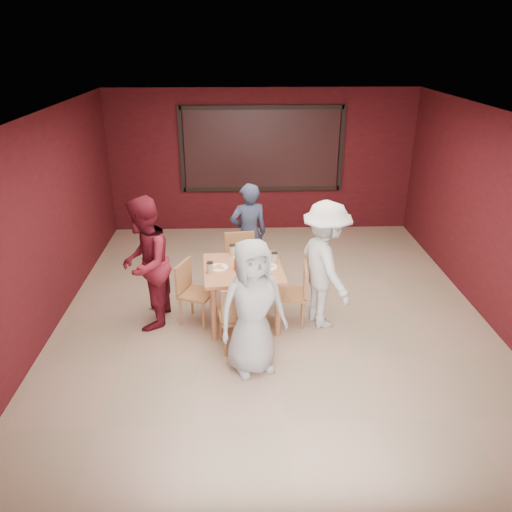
{
  "coord_description": "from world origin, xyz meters",
  "views": [
    {
      "loc": [
        -0.45,
        -6.25,
        3.68
      ],
      "look_at": [
        -0.24,
        -0.19,
        0.99
      ],
      "focal_mm": 35.0,
      "sensor_mm": 36.0,
      "label": 1
    }
  ],
  "objects_px": {
    "chair_right": "(296,290)",
    "dining_table": "(243,275)",
    "chair_front": "(238,314)",
    "diner_front": "(252,307)",
    "chair_left": "(192,289)",
    "diner_right": "(325,265)",
    "diner_left": "(145,264)",
    "diner_back": "(249,234)",
    "chair_back": "(241,260)"
  },
  "relations": [
    {
      "from": "diner_front",
      "to": "chair_back",
      "type": "bearing_deg",
      "value": 72.84
    },
    {
      "from": "diner_left",
      "to": "diner_right",
      "type": "relative_size",
      "value": 1.03
    },
    {
      "from": "chair_back",
      "to": "chair_right",
      "type": "distance_m",
      "value": 1.2
    },
    {
      "from": "dining_table",
      "to": "chair_right",
      "type": "bearing_deg",
      "value": -4.92
    },
    {
      "from": "chair_right",
      "to": "diner_front",
      "type": "relative_size",
      "value": 0.53
    },
    {
      "from": "chair_right",
      "to": "diner_front",
      "type": "bearing_deg",
      "value": -121.29
    },
    {
      "from": "dining_table",
      "to": "chair_front",
      "type": "relative_size",
      "value": 1.21
    },
    {
      "from": "chair_front",
      "to": "diner_left",
      "type": "height_order",
      "value": "diner_left"
    },
    {
      "from": "dining_table",
      "to": "diner_front",
      "type": "relative_size",
      "value": 0.68
    },
    {
      "from": "chair_right",
      "to": "dining_table",
      "type": "bearing_deg",
      "value": 175.08
    },
    {
      "from": "chair_right",
      "to": "diner_left",
      "type": "relative_size",
      "value": 0.49
    },
    {
      "from": "diner_back",
      "to": "diner_left",
      "type": "bearing_deg",
      "value": 27.85
    },
    {
      "from": "dining_table",
      "to": "chair_back",
      "type": "relative_size",
      "value": 1.19
    },
    {
      "from": "chair_front",
      "to": "diner_left",
      "type": "relative_size",
      "value": 0.51
    },
    {
      "from": "chair_left",
      "to": "diner_back",
      "type": "distance_m",
      "value": 1.49
    },
    {
      "from": "diner_front",
      "to": "diner_back",
      "type": "relative_size",
      "value": 1.01
    },
    {
      "from": "chair_front",
      "to": "chair_back",
      "type": "xyz_separation_m",
      "value": [
        0.04,
        1.59,
        0.01
      ]
    },
    {
      "from": "chair_left",
      "to": "diner_right",
      "type": "bearing_deg",
      "value": -3.8
    },
    {
      "from": "dining_table",
      "to": "diner_left",
      "type": "relative_size",
      "value": 0.62
    },
    {
      "from": "diner_back",
      "to": "diner_right",
      "type": "bearing_deg",
      "value": 112.61
    },
    {
      "from": "dining_table",
      "to": "chair_right",
      "type": "distance_m",
      "value": 0.76
    },
    {
      "from": "diner_left",
      "to": "diner_right",
      "type": "bearing_deg",
      "value": 92.18
    },
    {
      "from": "chair_front",
      "to": "diner_front",
      "type": "bearing_deg",
      "value": -65.88
    },
    {
      "from": "chair_back",
      "to": "chair_left",
      "type": "xyz_separation_m",
      "value": [
        -0.68,
        -0.84,
        -0.04
      ]
    },
    {
      "from": "chair_left",
      "to": "chair_right",
      "type": "xyz_separation_m",
      "value": [
        1.43,
        -0.1,
        0.0
      ]
    },
    {
      "from": "chair_front",
      "to": "chair_back",
      "type": "distance_m",
      "value": 1.59
    },
    {
      "from": "chair_right",
      "to": "diner_right",
      "type": "xyz_separation_m",
      "value": [
        0.37,
        -0.02,
        0.38
      ]
    },
    {
      "from": "chair_front",
      "to": "diner_right",
      "type": "bearing_deg",
      "value": 28.18
    },
    {
      "from": "dining_table",
      "to": "diner_back",
      "type": "relative_size",
      "value": 0.69
    },
    {
      "from": "chair_front",
      "to": "chair_right",
      "type": "distance_m",
      "value": 1.02
    },
    {
      "from": "chair_front",
      "to": "diner_back",
      "type": "xyz_separation_m",
      "value": [
        0.18,
        1.96,
        0.29
      ]
    },
    {
      "from": "chair_back",
      "to": "diner_front",
      "type": "relative_size",
      "value": 0.57
    },
    {
      "from": "dining_table",
      "to": "diner_front",
      "type": "height_order",
      "value": "diner_front"
    },
    {
      "from": "chair_front",
      "to": "chair_right",
      "type": "bearing_deg",
      "value": 39.22
    },
    {
      "from": "chair_back",
      "to": "diner_back",
      "type": "bearing_deg",
      "value": 70.35
    },
    {
      "from": "diner_back",
      "to": "chair_left",
      "type": "bearing_deg",
      "value": 42.17
    },
    {
      "from": "diner_back",
      "to": "diner_left",
      "type": "xyz_separation_m",
      "value": [
        -1.4,
        -1.26,
        0.09
      ]
    },
    {
      "from": "chair_right",
      "to": "chair_left",
      "type": "bearing_deg",
      "value": 176.1
    },
    {
      "from": "diner_front",
      "to": "chair_right",
      "type": "bearing_deg",
      "value": 37.92
    },
    {
      "from": "chair_right",
      "to": "diner_left",
      "type": "height_order",
      "value": "diner_left"
    },
    {
      "from": "chair_front",
      "to": "diner_right",
      "type": "distance_m",
      "value": 1.37
    },
    {
      "from": "diner_front",
      "to": "dining_table",
      "type": "bearing_deg",
      "value": 74.34
    },
    {
      "from": "dining_table",
      "to": "diner_right",
      "type": "bearing_deg",
      "value": -4.41
    },
    {
      "from": "dining_table",
      "to": "diner_back",
      "type": "bearing_deg",
      "value": 85.25
    },
    {
      "from": "chair_left",
      "to": "diner_left",
      "type": "bearing_deg",
      "value": -175.65
    },
    {
      "from": "chair_left",
      "to": "diner_left",
      "type": "relative_size",
      "value": 0.48
    },
    {
      "from": "chair_back",
      "to": "diner_left",
      "type": "relative_size",
      "value": 0.52
    },
    {
      "from": "chair_back",
      "to": "chair_right",
      "type": "relative_size",
      "value": 1.07
    },
    {
      "from": "chair_right",
      "to": "diner_front",
      "type": "xyz_separation_m",
      "value": [
        -0.62,
        -1.02,
        0.33
      ]
    },
    {
      "from": "diner_back",
      "to": "diner_right",
      "type": "height_order",
      "value": "diner_right"
    }
  ]
}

